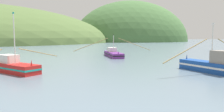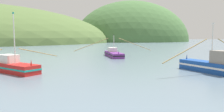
% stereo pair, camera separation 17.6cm
% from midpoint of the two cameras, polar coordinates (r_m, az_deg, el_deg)
% --- Properties ---
extents(hill_mid_left, '(112.85, 90.28, 77.36)m').
position_cam_midpoint_polar(hill_mid_left, '(200.41, 5.41, 4.13)').
color(hill_mid_left, '#47703D').
rests_on(hill_mid_left, ground).
extents(fishing_boat_blue, '(15.38, 8.82, 6.12)m').
position_cam_midpoint_polar(fishing_boat_blue, '(27.72, 26.43, -2.37)').
color(fishing_boat_blue, '#19479E').
rests_on(fishing_boat_blue, ground).
extents(fishing_boat_red, '(11.57, 9.17, 7.35)m').
position_cam_midpoint_polar(fishing_boat_red, '(28.37, -26.70, -2.58)').
color(fishing_boat_red, red).
rests_on(fishing_boat_red, ground).
extents(fishing_boat_purple, '(17.47, 10.80, 4.93)m').
position_cam_midpoint_polar(fishing_boat_purple, '(45.39, 0.20, 0.70)').
color(fishing_boat_purple, '#6B2D84').
rests_on(fishing_boat_purple, ground).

